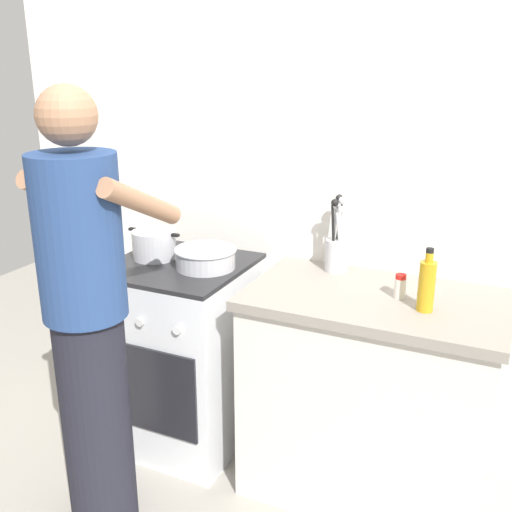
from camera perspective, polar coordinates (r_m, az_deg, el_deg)
The scene contains 10 objects.
ground at distance 2.83m, azimuth -2.07°, elevation -20.17°, with size 6.00×6.00×0.00m, color gray.
back_wall at distance 2.65m, azimuth 6.47°, elevation 7.06°, with size 3.20×0.10×2.50m.
countertop at distance 2.53m, azimuth 10.88°, elevation -13.18°, with size 1.00×0.60×0.90m.
stove_range at distance 2.84m, azimuth -7.19°, elevation -9.33°, with size 0.60×0.62×0.90m.
pot at distance 2.74m, azimuth -9.85°, elevation 1.12°, with size 0.27×0.20×0.13m.
mixing_bowl at distance 2.58m, azimuth -4.93°, elevation -0.09°, with size 0.28×0.28×0.09m.
utensil_crock at distance 2.54m, azimuth 7.85°, elevation 0.73°, with size 0.10×0.10×0.33m.
spice_bottle at distance 2.31m, azimuth 13.83°, elevation -2.90°, with size 0.04×0.04×0.10m.
oil_bottle at distance 2.20m, azimuth 16.25°, elevation -2.72°, with size 0.06×0.06×0.24m.
person at distance 2.22m, azimuth -15.98°, elevation -6.42°, with size 0.41×0.50×1.70m.
Camera 1 is at (1.02, -1.97, 1.76)m, focal length 41.17 mm.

